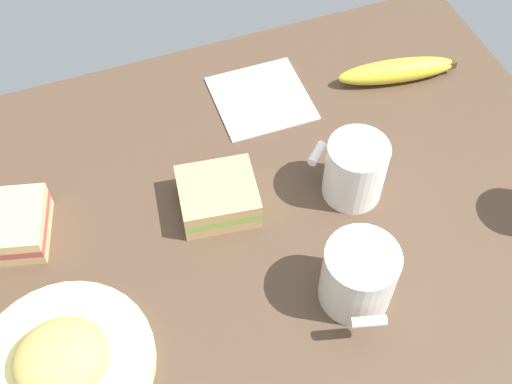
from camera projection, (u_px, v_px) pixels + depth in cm
name	position (u px, v px, depth cm)	size (l,w,h in cm)	color
tabletop	(256.00, 210.00, 85.25)	(90.00, 64.00, 2.00)	#4C3828
plate_of_food	(62.00, 361.00, 70.38)	(20.18, 20.18, 5.26)	#EAE58C
coffee_mug_black	(359.00, 276.00, 73.13)	(8.54, 10.96, 8.96)	silver
coffee_mug_milky	(355.00, 169.00, 82.14)	(9.27, 9.44, 8.92)	white
sandwich_main	(5.00, 226.00, 79.94)	(12.16, 11.43, 4.40)	#DBB77A
sandwich_side	(218.00, 196.00, 82.59)	(10.91, 10.08, 4.40)	tan
banana	(397.00, 71.00, 96.63)	(18.46, 6.65, 3.62)	yellow
paper_napkin	(261.00, 98.00, 95.62)	(13.47, 13.47, 0.30)	white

